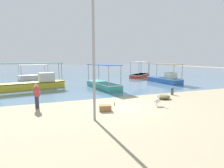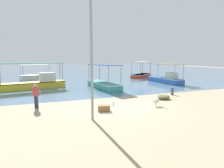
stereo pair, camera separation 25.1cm
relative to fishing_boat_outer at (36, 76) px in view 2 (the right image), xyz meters
The scene contains 14 objects.
ground 21.33m from the fishing_boat_outer, 71.20° to the right, with size 120.00×120.00×0.00m, color tan.
harbor_water 28.65m from the fishing_boat_outer, 76.12° to the left, with size 110.00×90.00×0.00m, color slate.
fishing_boat_outer is the anchor object (origin of this frame).
fishing_boat_far_left 14.70m from the fishing_boat_outer, 57.64° to the right, with size 2.64×5.87×2.68m.
fishing_boat_near_right 9.89m from the fishing_boat_outer, 85.97° to the right, with size 6.91×2.85×2.86m.
fishing_boat_far_right 18.02m from the fishing_boat_outer, 10.84° to the right, with size 5.24×4.66×2.83m.
fishing_boat_center 20.51m from the fishing_boat_outer, 32.24° to the right, with size 2.27×5.61×2.62m.
pelican 22.78m from the fishing_boat_outer, 66.19° to the right, with size 0.80×0.31×0.80m.
lamp_post 22.71m from the fishing_boat_outer, 78.96° to the right, with size 0.28×0.28×6.63m.
mooring_bollard 22.11m from the fishing_boat_outer, 54.57° to the right, with size 0.26×0.26×0.72m.
fisherman_standing 18.65m from the fishing_boat_outer, 86.10° to the right, with size 0.41×0.45×1.69m.
net_pile 22.11m from the fishing_boat_outer, 60.12° to the right, with size 1.11×0.94×0.35m, color olive.
cargo_crate 21.35m from the fishing_boat_outer, 75.41° to the right, with size 0.75×0.53×0.38m, color olive.
glass_bottle 20.72m from the fishing_boat_outer, 72.01° to the right, with size 0.07×0.07×0.27m.
Camera 2 is at (-4.65, -10.89, 3.31)m, focal length 28.00 mm.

